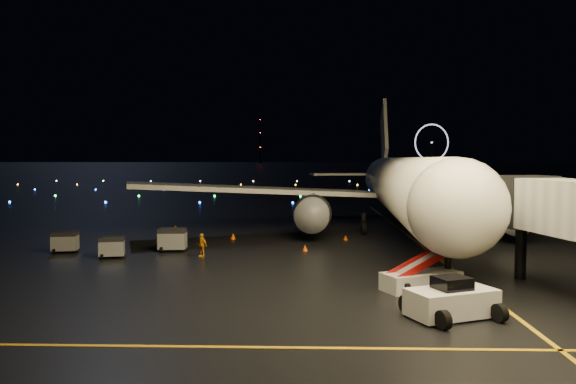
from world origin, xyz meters
The scene contains 17 objects.
ground centered at (0.00, 300.00, 0.00)m, with size 2000.00×2000.00×0.00m, color black.
lane_centre centered at (12.00, 15.00, 0.01)m, with size 0.25×80.00×0.02m, color #C99410.
lane_cross centered at (-5.00, -10.00, 0.01)m, with size 60.00×0.25×0.02m, color #C99410.
airliner centered at (11.82, 26.09, 8.04)m, with size 56.77×53.93×16.08m, color white, non-canonical shape.
pushback_tug centered at (8.84, -5.42, 0.99)m, with size 4.17×2.18×1.99m, color silver.
belt_loader centered at (8.58, 0.32, 1.66)m, with size 6.84×1.87×3.32m, color silver, non-canonical shape.
crew_c centered at (-6.29, 10.81, 0.92)m, with size 1.07×0.45×1.83m, color orange.
safety_cone_0 centered at (1.77, 13.78, 0.26)m, with size 0.46×0.46×0.52m, color #F95601.
safety_cone_1 centered at (5.58, 20.10, 0.24)m, with size 0.42×0.42×0.48m, color #F95601.
safety_cone_2 centered at (-5.07, 20.35, 0.28)m, with size 0.49×0.49×0.56m, color #F95601.
safety_cone_3 centered at (-12.24, 27.46, 0.25)m, with size 0.45×0.45×0.51m, color #F95601.
ferris_wheel centered at (170.00, 720.00, 26.00)m, with size 50.00×4.00×52.00m, color black, non-canonical shape.
radio_mast centered at (-60.00, 740.00, 32.00)m, with size 1.80×1.80×64.00m, color black.
taxiway_lights centered at (0.00, 106.00, 0.18)m, with size 164.00×92.00×0.36m, color black, non-canonical shape.
baggage_cart_0 centered at (-9.18, 13.33, 0.94)m, with size 2.20×1.54×1.87m, color gray.
baggage_cart_1 centered at (-13.16, 10.18, 0.79)m, with size 1.86×1.30×1.58m, color gray.
baggage_cart_2 centered at (-17.82, 12.49, 0.83)m, with size 1.95×1.36×1.66m, color gray.
Camera 1 is at (1.76, -32.32, 7.71)m, focal length 35.00 mm.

